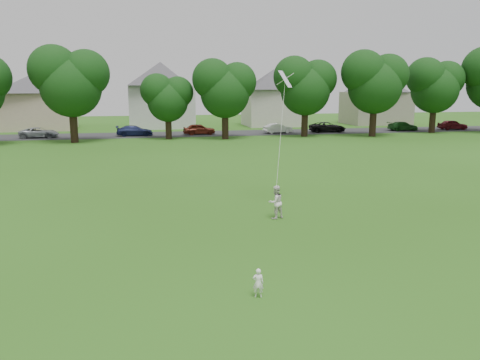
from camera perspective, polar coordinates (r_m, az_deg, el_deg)
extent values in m
plane|color=#265212|center=(15.33, -2.17, -10.06)|extent=(160.00, 160.00, 0.00)
cube|color=#2D2D30|center=(56.42, -9.08, 5.51)|extent=(90.00, 7.00, 0.01)
imported|color=white|center=(12.86, 2.22, -12.43)|extent=(0.34, 0.26, 0.82)
imported|color=silver|center=(20.10, 4.37, -2.72)|extent=(0.86, 0.78, 1.45)
plane|color=white|center=(22.22, 5.54, 12.16)|extent=(0.91, 1.04, 0.76)
cylinder|color=white|center=(20.96, 4.98, 5.53)|extent=(0.01, 0.01, 5.60)
cylinder|color=black|center=(50.41, -19.62, 6.45)|extent=(0.76, 0.76, 3.75)
cylinder|color=black|center=(51.31, -8.71, 6.46)|extent=(0.67, 0.67, 2.71)
cylinder|color=black|center=(50.84, -1.82, 6.88)|extent=(0.72, 0.72, 3.31)
cylinder|color=black|center=(53.93, 7.89, 7.13)|extent=(0.74, 0.74, 3.47)
cylinder|color=black|center=(55.67, 15.90, 7.07)|extent=(0.76, 0.76, 3.74)
cylinder|color=black|center=(62.52, 22.42, 6.97)|extent=(0.74, 0.74, 3.51)
imported|color=gray|center=(56.53, -23.29, 5.33)|extent=(4.14, 1.94, 1.15)
imported|color=#151B43|center=(55.34, -12.73, 5.89)|extent=(4.15, 1.76, 1.19)
imported|color=maroon|center=(55.66, -5.00, 6.20)|extent=(3.86, 1.73, 1.29)
imported|color=white|center=(57.54, 4.65, 6.31)|extent=(3.66, 1.69, 1.16)
imported|color=black|center=(59.62, 10.61, 6.37)|extent=(4.62, 2.34, 1.25)
imported|color=#1C541C|center=(64.19, 19.25, 6.22)|extent=(3.92, 1.60, 1.14)
imported|color=maroon|center=(68.10, 24.49, 6.16)|extent=(3.89, 1.91, 1.28)
cube|color=#BCA58D|center=(67.59, -23.32, 7.70)|extent=(8.77, 7.28, 4.77)
pyramid|color=#464448|center=(67.54, -23.66, 11.93)|extent=(12.65, 12.65, 2.62)
cube|color=silver|center=(66.19, -9.53, 8.82)|extent=(8.65, 7.14, 5.73)
pyramid|color=#464448|center=(66.22, -9.71, 14.03)|extent=(12.47, 12.47, 3.15)
cube|color=beige|center=(68.64, 4.10, 8.79)|extent=(8.15, 7.04, 5.18)
pyramid|color=#464448|center=(68.62, 4.17, 13.33)|extent=(11.75, 11.75, 2.85)
cube|color=#A09A85|center=(74.52, 16.18, 8.42)|extent=(8.85, 7.10, 4.77)
pyramid|color=#464448|center=(74.47, 16.39, 12.27)|extent=(12.76, 12.76, 2.62)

